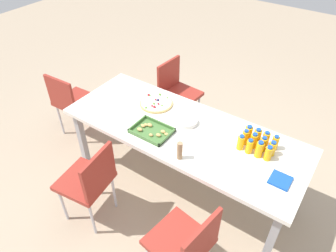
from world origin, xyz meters
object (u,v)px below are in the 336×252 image
object	(u,v)px
chair_far_left	(186,243)
juice_bottle_6	(254,141)
juice_bottle_11	(241,142)
juice_bottle_5	(263,144)
juice_bottle_0	(275,143)
snack_tray	(152,131)
chair_near_right	(176,89)
juice_bottle_7	(245,137)
fruit_pizza	(156,103)
juice_bottle_4	(272,149)
juice_bottle_3	(248,133)
juice_bottle_10	(249,146)
juice_bottle_1	(266,139)
juice_bottle_2	(257,136)
cardboard_tube	(180,151)
party_table	(183,134)
chair_end	(71,100)
juice_bottle_9	(259,149)
chair_far_right	(90,180)
plate_stack	(187,121)
napkin_stack	(280,180)
juice_bottle_8	(268,153)

from	to	relation	value
chair_far_left	juice_bottle_6	distance (m)	0.96
juice_bottle_11	juice_bottle_5	bearing A→B (deg)	-154.04
juice_bottle_0	snack_tray	world-z (taller)	juice_bottle_0
chair_near_right	juice_bottle_7	xyz separation A→B (m)	(-1.12, 0.68, 0.30)
juice_bottle_5	fruit_pizza	world-z (taller)	juice_bottle_5
fruit_pizza	snack_tray	world-z (taller)	fruit_pizza
juice_bottle_11	juice_bottle_4	bearing A→B (deg)	-162.05
juice_bottle_3	fruit_pizza	bearing A→B (deg)	2.04
juice_bottle_0	juice_bottle_10	distance (m)	0.22
fruit_pizza	juice_bottle_1	bearing A→B (deg)	-177.88
juice_bottle_2	cardboard_tube	world-z (taller)	cardboard_tube
juice_bottle_5	juice_bottle_2	bearing A→B (deg)	-44.08
party_table	chair_end	bearing A→B (deg)	2.08
juice_bottle_10	fruit_pizza	world-z (taller)	juice_bottle_10
juice_bottle_0	cardboard_tube	size ratio (longest dim) A/B	0.86
cardboard_tube	juice_bottle_9	bearing A→B (deg)	-143.12
chair_near_right	juice_bottle_6	bearing A→B (deg)	64.90
juice_bottle_1	juice_bottle_4	distance (m)	0.11
juice_bottle_4	fruit_pizza	distance (m)	1.16
chair_far_right	plate_stack	bearing A→B (deg)	-33.93
juice_bottle_0	juice_bottle_10	bearing A→B (deg)	45.30
juice_bottle_6	juice_bottle_11	distance (m)	0.11
juice_bottle_7	fruit_pizza	xyz separation A→B (m)	(0.94, -0.04, -0.06)
juice_bottle_11	napkin_stack	world-z (taller)	juice_bottle_11
juice_bottle_5	cardboard_tube	distance (m)	0.67
juice_bottle_1	juice_bottle_5	size ratio (longest dim) A/B	0.97
chair_far_left	juice_bottle_11	xyz separation A→B (m)	(0.02, -0.84, 0.30)
juice_bottle_9	snack_tray	xyz separation A→B (m)	(0.87, 0.24, -0.06)
juice_bottle_3	juice_bottle_8	distance (m)	0.26
juice_bottle_8	juice_bottle_10	xyz separation A→B (m)	(0.15, 0.01, 0.00)
snack_tray	juice_bottle_0	bearing A→B (deg)	-157.25
juice_bottle_3	juice_bottle_4	distance (m)	0.24
juice_bottle_2	snack_tray	size ratio (longest dim) A/B	0.41
napkin_stack	plate_stack	bearing A→B (deg)	-11.40
juice_bottle_3	plate_stack	size ratio (longest dim) A/B	0.72
juice_bottle_2	juice_bottle_5	world-z (taller)	juice_bottle_5
juice_bottle_3	napkin_stack	size ratio (longest dim) A/B	0.91
juice_bottle_1	plate_stack	size ratio (longest dim) A/B	0.73
juice_bottle_8	juice_bottle_0	bearing A→B (deg)	-90.47
juice_bottle_4	juice_bottle_8	size ratio (longest dim) A/B	1.02
juice_bottle_11	juice_bottle_3	bearing A→B (deg)	-91.35
juice_bottle_0	plate_stack	bearing A→B (deg)	9.03
juice_bottle_4	juice_bottle_2	bearing A→B (deg)	-26.41
juice_bottle_3	juice_bottle_9	xyz separation A→B (m)	(-0.15, 0.15, 0.01)
juice_bottle_6	snack_tray	bearing A→B (deg)	21.66
juice_bottle_10	plate_stack	size ratio (longest dim) A/B	0.70
juice_bottle_9	juice_bottle_10	world-z (taller)	juice_bottle_9
chair_far_right	juice_bottle_5	bearing A→B (deg)	-58.87
fruit_pizza	cardboard_tube	distance (m)	0.76
party_table	juice_bottle_2	size ratio (longest dim) A/B	15.85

